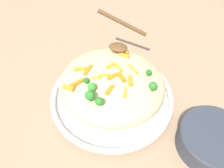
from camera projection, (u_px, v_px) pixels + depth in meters
ground_plane at (112, 100)px, 0.64m from camera, size 2.40×2.40×0.00m
serving_bowl at (112, 96)px, 0.62m from camera, size 0.37×0.37×0.04m
pasta_mound at (112, 84)px, 0.58m from camera, size 0.30×0.29×0.10m
carrot_piece_0 at (124, 55)px, 0.59m from camera, size 0.03×0.02×0.01m
carrot_piece_1 at (130, 81)px, 0.52m from camera, size 0.02×0.03×0.01m
carrot_piece_2 at (80, 69)px, 0.55m from camera, size 0.03×0.02×0.01m
carrot_piece_3 at (112, 77)px, 0.53m from camera, size 0.03×0.03×0.01m
carrot_piece_4 at (133, 69)px, 0.55m from camera, size 0.03×0.03×0.01m
carrot_piece_5 at (104, 75)px, 0.53m from camera, size 0.03×0.02×0.01m
carrot_piece_6 at (125, 51)px, 0.60m from camera, size 0.03×0.03×0.01m
carrot_piece_7 at (88, 70)px, 0.55m from camera, size 0.02×0.04×0.01m
carrot_piece_8 at (77, 83)px, 0.52m from camera, size 0.03×0.04×0.01m
carrot_piece_9 at (110, 90)px, 0.51m from camera, size 0.02×0.03×0.01m
carrot_piece_10 at (97, 78)px, 0.53m from camera, size 0.03×0.01×0.01m
carrot_piece_11 at (118, 67)px, 0.55m from camera, size 0.04×0.03×0.01m
carrot_piece_12 at (68, 88)px, 0.51m from camera, size 0.03×0.01×0.01m
carrot_piece_13 at (110, 66)px, 0.55m from camera, size 0.02×0.03×0.01m
carrot_piece_14 at (125, 92)px, 0.50m from camera, size 0.01×0.03×0.01m
carrot_piece_15 at (121, 77)px, 0.53m from camera, size 0.03×0.03×0.01m
broccoli_floret_0 at (149, 73)px, 0.54m from camera, size 0.02×0.02×0.02m
broccoli_floret_1 at (153, 86)px, 0.50m from camera, size 0.02×0.02×0.03m
broccoli_floret_2 at (101, 102)px, 0.47m from camera, size 0.02×0.02×0.02m
broccoli_floret_3 at (90, 95)px, 0.48m from camera, size 0.02×0.02×0.03m
broccoli_floret_4 at (92, 87)px, 0.50m from camera, size 0.02×0.02×0.02m
broccoli_floret_5 at (86, 81)px, 0.52m from camera, size 0.02×0.02×0.02m
serving_spoon at (120, 38)px, 0.61m from camera, size 0.16×0.11×0.08m
companion_bowl at (212, 139)px, 0.51m from camera, size 0.17×0.17×0.07m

